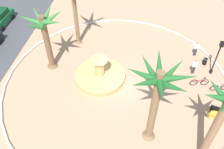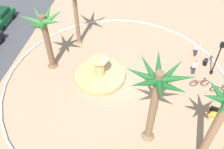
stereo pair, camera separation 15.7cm
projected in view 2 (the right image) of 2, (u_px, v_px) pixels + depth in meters
name	position (u px, v px, depth m)	size (l,w,h in m)	color
ground_plane	(117.00, 84.00, 22.84)	(80.00, 80.00, 0.00)	tan
plaza_curb	(117.00, 83.00, 22.77)	(20.52, 20.52, 0.20)	silver
fountain	(100.00, 75.00, 23.18)	(4.66, 4.66, 2.31)	tan
palm_tree_by_curb	(221.00, 115.00, 14.32)	(3.14, 3.28, 7.15)	#8E6B4C
palm_tree_mid_plaza	(157.00, 91.00, 15.31)	(4.27, 4.24, 7.17)	brown
palm_tree_far_side	(45.00, 30.00, 21.55)	(3.90, 3.96, 5.91)	brown
bench_west	(219.00, 116.00, 20.00)	(0.89, 1.67, 1.00)	gold
lamppost	(218.00, 56.00, 22.18)	(0.32, 0.32, 3.84)	black
trash_bin	(206.00, 62.00, 24.36)	(0.46, 0.46, 0.73)	black
bicycle_red_frame	(200.00, 83.00, 22.43)	(0.51, 1.70, 0.94)	black
bicycle_by_lamppost	(220.00, 88.00, 22.00)	(0.57, 1.68, 0.94)	black
person_cyclist_helmet	(197.00, 49.00, 24.89)	(0.34, 0.48, 1.67)	#33333D
person_cyclist_photo	(195.00, 67.00, 23.09)	(0.27, 0.52, 1.69)	#33333D
parked_car_third	(1.00, 18.00, 29.03)	(4.04, 2.00, 1.67)	#145B2D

